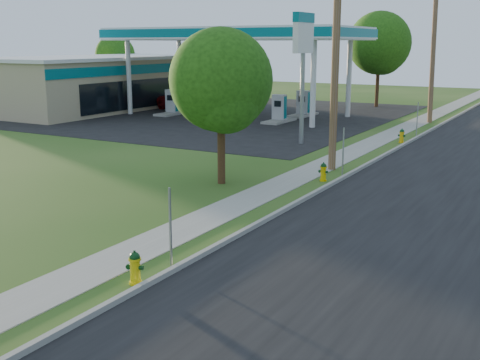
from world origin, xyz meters
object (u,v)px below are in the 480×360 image
fuel_pump_nw (172,105)px  fuel_pump_se (303,107)px  tree_verge (222,84)px  fuel_pump_sw (201,101)px  tree_lot (380,45)px  price_pylon (303,41)px  car_red (186,101)px  utility_pole_far (433,51)px  utility_pole_mid (336,52)px  hydrant_mid (323,172)px  hydrant_far (402,136)px  tree_back (115,57)px  hydrant_near (135,268)px  fuel_pump_ne (279,112)px

fuel_pump_nw → fuel_pump_se: (9.00, 4.00, 0.00)m
fuel_pump_se → tree_verge: bearing=-73.9°
fuel_pump_sw → tree_lot: 15.59m
price_pylon → car_red: (-14.82, 10.54, -4.71)m
utility_pole_far → price_pylon: utility_pole_far is taller
utility_pole_mid → hydrant_mid: size_ratio=12.96×
car_red → hydrant_far: bearing=-96.1°
tree_back → car_red: bearing=-29.5°
hydrant_near → tree_lot: bearing=99.7°
fuel_pump_ne → tree_back: tree_back is taller
fuel_pump_nw → hydrant_near: 32.85m
utility_pole_mid → car_red: bearing=139.4°
fuel_pump_ne → tree_verge: (6.22, -17.61, 3.09)m
fuel_pump_se → car_red: (-9.82, -0.96, 0.00)m
price_pylon → tree_verge: bearing=-83.1°
fuel_pump_sw → hydrant_mid: 26.61m
tree_verge → fuel_pump_ne: bearing=109.4°
fuel_pump_nw → hydrant_far: fuel_pump_nw is taller
fuel_pump_nw → fuel_pump_sw: (0.00, 4.00, 0.00)m
fuel_pump_ne → hydrant_far: size_ratio=4.06×
tree_lot → fuel_pump_se: bearing=-106.7°
utility_pole_far → fuel_pump_se: size_ratio=2.97×
utility_pole_mid → fuel_pump_ne: 16.31m
utility_pole_far → hydrant_near: utility_pole_far is taller
utility_pole_mid → car_red: 25.01m
price_pylon → tree_verge: 10.31m
fuel_pump_nw → tree_back: tree_back is taller
fuel_pump_ne → price_pylon: (5.00, -7.50, 4.71)m
utility_pole_far → tree_back: bearing=169.5°
tree_back → fuel_pump_se: bearing=-16.4°
utility_pole_mid → tree_lot: utility_pole_mid is taller
tree_verge → hydrant_mid: (3.19, 2.39, -3.45)m
fuel_pump_nw → tree_back: bearing=143.7°
utility_pole_far → tree_back: utility_pole_far is taller
utility_pole_far → hydrant_far: bearing=-85.8°
fuel_pump_nw → price_pylon: price_pylon is taller
utility_pole_mid → fuel_pump_ne: utility_pole_mid is taller
fuel_pump_nw → tree_verge: bearing=-49.2°
hydrant_near → price_pylon: bearing=103.4°
tree_lot → hydrant_mid: size_ratio=10.48×
utility_pole_mid → tree_back: bearing=143.9°
tree_lot → hydrant_near: 41.13m
fuel_pump_se → tree_verge: (6.22, -21.61, 3.09)m
tree_back → hydrant_far: tree_back is taller
fuel_pump_nw → fuel_pump_ne: same height
price_pylon → fuel_pump_se: bearing=113.5°
utility_pole_far → fuel_pump_ne: size_ratio=2.97×
fuel_pump_ne → hydrant_far: 10.58m
fuel_pump_nw → hydrant_mid: fuel_pump_nw is taller
hydrant_far → fuel_pump_se: bearing=138.7°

